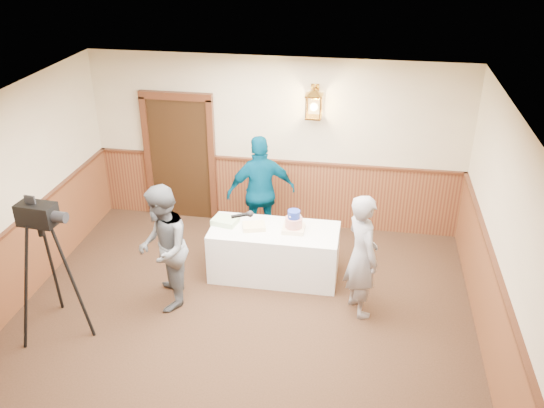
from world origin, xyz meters
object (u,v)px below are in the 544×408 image
(sheet_cake_yellow, at_px, (254,226))
(tiered_cake, at_px, (294,223))
(tv_camera_rig, at_px, (50,277))
(interviewer, at_px, (163,248))
(baker, at_px, (362,256))
(sheet_cake_green, at_px, (225,221))
(assistant_p, at_px, (261,192))
(display_table, at_px, (274,252))

(sheet_cake_yellow, bearing_deg, tiered_cake, 3.87)
(tv_camera_rig, bearing_deg, tiered_cake, 36.30)
(tiered_cake, relative_size, interviewer, 0.18)
(tiered_cake, distance_m, baker, 1.16)
(baker, bearing_deg, tv_camera_rig, 77.51)
(tiered_cake, relative_size, sheet_cake_green, 0.90)
(assistant_p, bearing_deg, interviewer, 39.80)
(sheet_cake_green, height_order, interviewer, interviewer)
(sheet_cake_yellow, height_order, interviewer, interviewer)
(sheet_cake_green, height_order, baker, baker)
(tiered_cake, relative_size, tv_camera_rig, 0.17)
(display_table, xyz_separation_m, sheet_cake_green, (-0.72, 0.06, 0.42))
(display_table, bearing_deg, tiered_cake, 3.98)
(baker, relative_size, tv_camera_rig, 0.95)
(baker, bearing_deg, interviewer, 68.06)
(interviewer, bearing_deg, baker, 79.02)
(baker, bearing_deg, display_table, 34.30)
(sheet_cake_green, relative_size, tv_camera_rig, 0.19)
(display_table, xyz_separation_m, tv_camera_rig, (-2.46, -1.67, 0.42))
(display_table, height_order, assistant_p, assistant_p)
(baker, height_order, tv_camera_rig, tv_camera_rig)
(display_table, distance_m, sheet_cake_yellow, 0.50)
(tiered_cake, xyz_separation_m, sheet_cake_green, (-0.99, 0.04, -0.08))
(sheet_cake_yellow, bearing_deg, assistant_p, 93.91)
(display_table, relative_size, sheet_cake_green, 5.24)
(interviewer, bearing_deg, display_table, 107.91)
(sheet_cake_yellow, relative_size, assistant_p, 0.17)
(interviewer, distance_m, baker, 2.54)
(sheet_cake_green, distance_m, assistant_p, 0.87)
(sheet_cake_green, bearing_deg, tv_camera_rig, -135.14)
(baker, bearing_deg, assistant_p, 18.60)
(display_table, bearing_deg, sheet_cake_green, 175.45)
(sheet_cake_green, xyz_separation_m, interviewer, (-0.58, -0.97, 0.07))
(sheet_cake_green, bearing_deg, assistant_p, 64.34)
(interviewer, relative_size, assistant_p, 0.95)
(sheet_cake_yellow, distance_m, assistant_p, 0.87)
(display_table, height_order, tiered_cake, tiered_cake)
(tiered_cake, bearing_deg, display_table, -176.02)
(tiered_cake, relative_size, sheet_cake_yellow, 1.01)
(sheet_cake_yellow, height_order, tv_camera_rig, tv_camera_rig)
(sheet_cake_yellow, bearing_deg, sheet_cake_green, 170.04)
(sheet_cake_yellow, distance_m, interviewer, 1.35)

